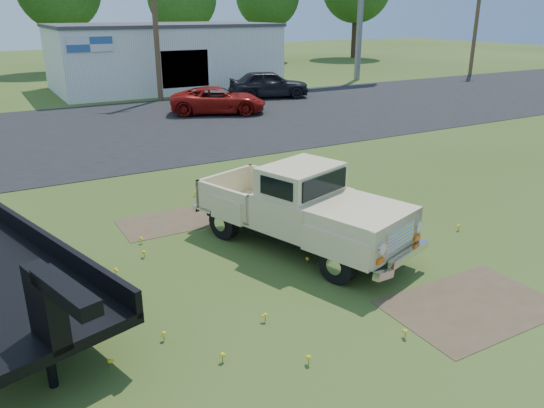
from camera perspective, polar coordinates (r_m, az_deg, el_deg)
The scene contains 10 objects.
ground at distance 11.35m, azimuth 4.09°, elevation -5.99°, with size 140.00×140.00×0.00m, color #364B18.
asphalt_lot at distance 24.64m, azimuth -15.61°, elevation 7.75°, with size 90.00×14.00×0.02m, color black.
dirt_patch_a at distance 10.32m, azimuth 20.68°, elevation -10.22°, with size 3.00×2.00×0.01m, color #4D3C29.
dirt_patch_b at distance 13.47m, azimuth -11.39°, elevation -2.01°, with size 2.20×1.60×0.01m, color #4D3C29.
commercial_building at distance 37.44m, azimuth -11.58°, elevation 15.36°, with size 14.20×8.20×4.15m.
utility_pole_mid at distance 31.96m, azimuth -12.49°, elevation 19.03°, with size 1.60×0.30×9.00m.
utility_pole_east at distance 46.92m, azimuth 21.21°, elevation 18.43°, with size 1.60×0.30×9.00m.
vintage_pickup_truck at distance 11.59m, azimuth 3.07°, elevation -0.29°, with size 2.03×5.22×1.90m, color beige, non-canonical shape.
red_pickup at distance 27.49m, azimuth -5.81°, elevation 11.01°, with size 2.20×4.78×1.33m, color maroon.
dark_sedan at distance 32.46m, azimuth -0.35°, elevation 12.77°, with size 1.91×4.74×1.61m, color black.
Camera 1 is at (-5.70, -8.45, 5.00)m, focal length 35.00 mm.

